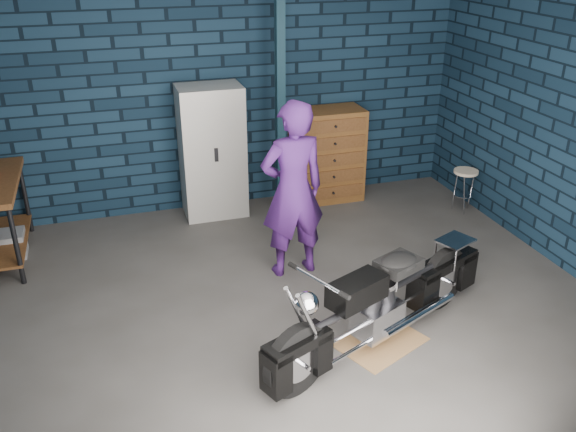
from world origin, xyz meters
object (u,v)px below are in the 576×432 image
(storage_bin, at_px, (4,245))
(tool_chest, at_px, (327,155))
(person, at_px, (293,190))
(locker, at_px, (212,152))
(motorcycle, at_px, (383,296))
(shop_stool, at_px, (464,191))

(storage_bin, bearing_deg, tool_chest, 6.39)
(storage_bin, xyz_separation_m, tool_chest, (3.93, 0.44, 0.47))
(person, height_order, tool_chest, person)
(person, relative_size, locker, 1.13)
(motorcycle, xyz_separation_m, shop_stool, (2.17, 2.19, -0.20))
(storage_bin, height_order, locker, locker)
(shop_stool, bearing_deg, tool_chest, 149.73)
(motorcycle, relative_size, person, 1.17)
(storage_bin, distance_m, locker, 2.56)
(locker, height_order, shop_stool, locker)
(locker, bearing_deg, person, -73.65)
(person, bearing_deg, storage_bin, -26.90)
(tool_chest, relative_size, shop_stool, 2.20)
(motorcycle, xyz_separation_m, tool_chest, (0.66, 3.07, 0.13))
(motorcycle, height_order, person, person)
(person, xyz_separation_m, tool_chest, (1.01, 1.67, -0.31))
(storage_bin, bearing_deg, shop_stool, -4.66)
(person, height_order, storage_bin, person)
(locker, bearing_deg, shop_stool, -16.33)
(shop_stool, bearing_deg, person, -162.61)
(tool_chest, bearing_deg, storage_bin, -173.61)
(motorcycle, bearing_deg, tool_chest, 54.39)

